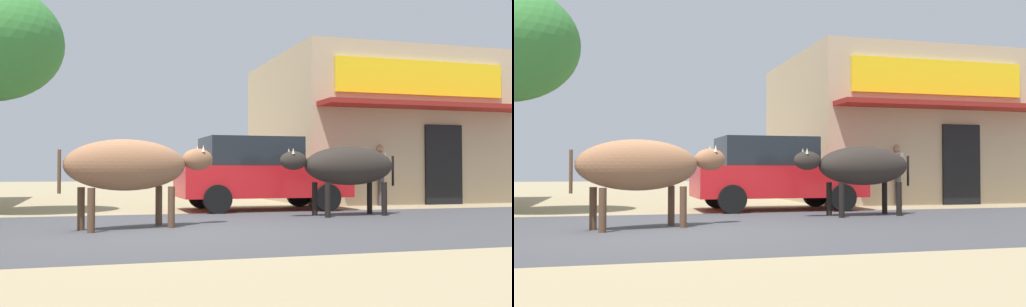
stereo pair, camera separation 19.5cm
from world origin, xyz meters
TOP-DOWN VIEW (x-y plane):
  - ground at (0.00, 0.00)m, footprint 80.00×80.00m
  - asphalt_road at (0.00, 0.00)m, footprint 72.00×6.22m
  - storefront_right_club at (7.40, 7.44)m, footprint 6.11×6.81m
  - parked_hatchback_car at (2.76, 3.84)m, footprint 3.80×1.95m
  - cow_near_brown at (-0.34, 0.29)m, footprint 2.51×1.24m
  - cow_far_dark at (3.96, 1.70)m, footprint 2.57×0.94m
  - pedestrian_by_shop at (6.20, 4.53)m, footprint 0.42×0.61m

SIDE VIEW (x-z plane):
  - ground at x=0.00m, z-range 0.00..0.00m
  - asphalt_road at x=0.00m, z-range 0.00..0.00m
  - parked_hatchback_car at x=2.76m, z-range 0.02..1.66m
  - pedestrian_by_shop at x=6.20m, z-range 0.13..1.68m
  - cow_near_brown at x=-0.34m, z-range 0.28..1.66m
  - cow_far_dark at x=3.96m, z-range 0.29..1.66m
  - storefront_right_club at x=7.40m, z-range 0.00..4.25m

